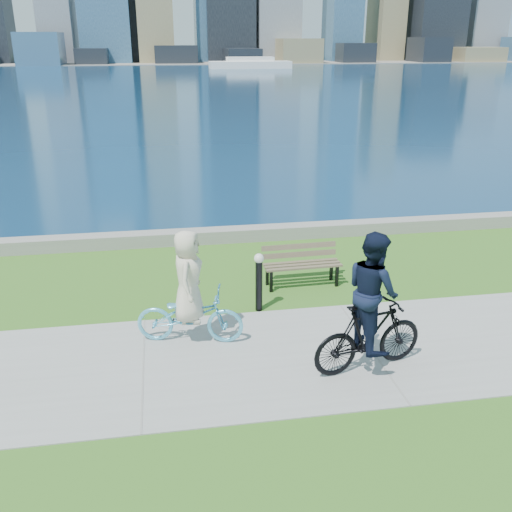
{
  "coord_description": "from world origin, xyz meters",
  "views": [
    {
      "loc": [
        -3.5,
        -8.47,
        5.21
      ],
      "look_at": [
        -1.72,
        2.09,
        1.1
      ],
      "focal_mm": 40.0,
      "sensor_mm": 36.0,
      "label": 1
    }
  ],
  "objects_px": {
    "cyclist_woman": "(189,302)",
    "cyclist_man": "(371,314)",
    "bollard_lamp": "(259,278)",
    "park_bench": "(301,261)"
  },
  "relations": [
    {
      "from": "cyclist_woman",
      "to": "cyclist_man",
      "type": "xyz_separation_m",
      "value": [
        2.86,
        -1.42,
        0.22
      ]
    },
    {
      "from": "park_bench",
      "to": "cyclist_woman",
      "type": "height_order",
      "value": "cyclist_woman"
    },
    {
      "from": "bollard_lamp",
      "to": "cyclist_man",
      "type": "relative_size",
      "value": 0.51
    },
    {
      "from": "bollard_lamp",
      "to": "cyclist_woman",
      "type": "bearing_deg",
      "value": -143.81
    },
    {
      "from": "bollard_lamp",
      "to": "cyclist_man",
      "type": "xyz_separation_m",
      "value": [
        1.41,
        -2.48,
        0.32
      ]
    },
    {
      "from": "park_bench",
      "to": "cyclist_man",
      "type": "bearing_deg",
      "value": -88.03
    },
    {
      "from": "park_bench",
      "to": "cyclist_man",
      "type": "relative_size",
      "value": 0.72
    },
    {
      "from": "bollard_lamp",
      "to": "cyclist_woman",
      "type": "height_order",
      "value": "cyclist_woman"
    },
    {
      "from": "park_bench",
      "to": "cyclist_man",
      "type": "height_order",
      "value": "cyclist_man"
    },
    {
      "from": "cyclist_woman",
      "to": "cyclist_man",
      "type": "bearing_deg",
      "value": -104.01
    }
  ]
}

